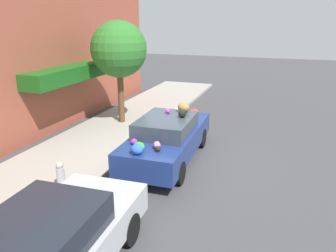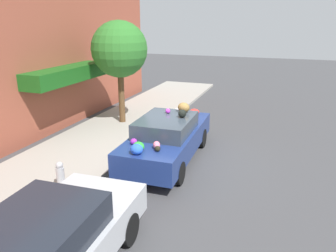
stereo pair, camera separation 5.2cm
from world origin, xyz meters
TOP-DOWN VIEW (x-y plane):
  - ground_plane at (0.00, 0.00)m, footprint 60.00×60.00m
  - sidewalk_curb at (0.00, 2.70)m, footprint 24.00×3.20m
  - building_facade at (0.08, 4.92)m, footprint 18.00×1.20m
  - street_tree at (2.72, 2.84)m, footprint 2.16×2.16m
  - fire_hydrant at (-2.76, 1.70)m, footprint 0.20×0.20m
  - art_car at (-0.03, -0.12)m, footprint 4.52×1.80m
  - parked_car_plain at (-5.33, -0.03)m, footprint 4.22×1.90m

SIDE VIEW (x-z plane):
  - ground_plane at x=0.00m, z-range 0.00..0.00m
  - sidewalk_curb at x=0.00m, z-range 0.00..0.12m
  - fire_hydrant at x=-2.76m, z-range 0.12..0.82m
  - parked_car_plain at x=-5.33m, z-range 0.02..1.42m
  - art_car at x=-0.03m, z-range -0.10..1.60m
  - building_facade at x=0.08m, z-range -0.05..5.97m
  - street_tree at x=2.72m, z-range 1.01..5.00m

